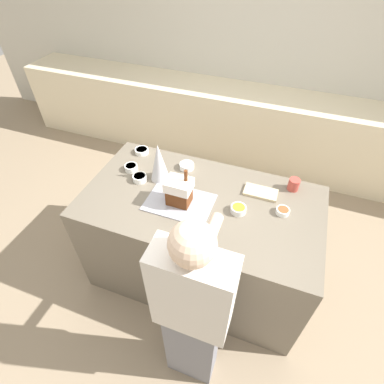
# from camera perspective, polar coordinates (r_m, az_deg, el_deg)

# --- Properties ---
(ground_plane) EXTENTS (12.00, 12.00, 0.00)m
(ground_plane) POSITION_cam_1_polar(r_m,az_deg,el_deg) (2.84, 1.31, -14.63)
(ground_plane) COLOR gray
(wall_back) EXTENTS (8.00, 0.05, 2.60)m
(wall_back) POSITION_cam_1_polar(r_m,az_deg,el_deg) (3.78, 13.73, 25.39)
(wall_back) COLOR beige
(wall_back) RESTS_ON ground_plane
(back_cabinet_block) EXTENTS (6.00, 0.60, 0.90)m
(back_cabinet_block) POSITION_cam_1_polar(r_m,az_deg,el_deg) (3.83, 10.73, 11.95)
(back_cabinet_block) COLOR beige
(back_cabinet_block) RESTS_ON ground_plane
(kitchen_island) EXTENTS (1.70, 0.93, 0.91)m
(kitchen_island) POSITION_cam_1_polar(r_m,az_deg,el_deg) (2.47, 1.48, -9.06)
(kitchen_island) COLOR #6B6051
(kitchen_island) RESTS_ON ground_plane
(baking_tray) EXTENTS (0.46, 0.32, 0.01)m
(baking_tray) POSITION_cam_1_polar(r_m,az_deg,el_deg) (2.11, -2.40, -1.96)
(baking_tray) COLOR #9E9EA8
(baking_tray) RESTS_ON kitchen_island
(gingerbread_house) EXTENTS (0.18, 0.14, 0.28)m
(gingerbread_house) POSITION_cam_1_polar(r_m,az_deg,el_deg) (2.03, -2.47, 0.20)
(gingerbread_house) COLOR #5B2D14
(gingerbread_house) RESTS_ON baking_tray
(decorative_tree) EXTENTS (0.14, 0.14, 0.31)m
(decorative_tree) POSITION_cam_1_polar(r_m,az_deg,el_deg) (2.21, -6.31, 5.67)
(decorative_tree) COLOR silver
(decorative_tree) RESTS_ON kitchen_island
(candy_bowl_center_rear) EXTENTS (0.11, 0.11, 0.04)m
(candy_bowl_center_rear) POSITION_cam_1_polar(r_m,az_deg,el_deg) (2.05, 8.83, -3.23)
(candy_bowl_center_rear) COLOR white
(candy_bowl_center_rear) RESTS_ON kitchen_island
(candy_bowl_far_right) EXTENTS (0.11, 0.11, 0.04)m
(candy_bowl_far_right) POSITION_cam_1_polar(r_m,az_deg,el_deg) (2.58, -9.56, 7.77)
(candy_bowl_far_right) COLOR white
(candy_bowl_far_right) RESTS_ON kitchen_island
(candy_bowl_front_corner) EXTENTS (0.09, 0.09, 0.04)m
(candy_bowl_front_corner) POSITION_cam_1_polar(r_m,az_deg,el_deg) (2.12, 16.91, -3.47)
(candy_bowl_front_corner) COLOR white
(candy_bowl_front_corner) RESTS_ON kitchen_island
(candy_bowl_far_left) EXTENTS (0.10, 0.10, 0.04)m
(candy_bowl_far_left) POSITION_cam_1_polar(r_m,az_deg,el_deg) (2.41, -11.52, 4.61)
(candy_bowl_far_left) COLOR white
(candy_bowl_far_left) RESTS_ON kitchen_island
(candy_bowl_beside_tree) EXTENTS (0.11, 0.11, 0.04)m
(candy_bowl_beside_tree) POSITION_cam_1_polar(r_m,az_deg,el_deg) (2.38, -0.99, 5.02)
(candy_bowl_beside_tree) COLOR white
(candy_bowl_beside_tree) RESTS_ON kitchen_island
(candy_bowl_near_tray_right) EXTENTS (0.11, 0.11, 0.05)m
(candy_bowl_near_tray_right) POSITION_cam_1_polar(r_m,az_deg,el_deg) (2.30, -9.92, 2.70)
(candy_bowl_near_tray_right) COLOR white
(candy_bowl_near_tray_right) RESTS_ON kitchen_island
(cookbook) EXTENTS (0.24, 0.13, 0.02)m
(cookbook) POSITION_cam_1_polar(r_m,az_deg,el_deg) (2.22, 12.94, -0.04)
(cookbook) COLOR #CCB78C
(cookbook) RESTS_ON kitchen_island
(mug) EXTENTS (0.08, 0.08, 0.09)m
(mug) POSITION_cam_1_polar(r_m,az_deg,el_deg) (2.30, 18.81, 1.38)
(mug) COLOR #B24238
(mug) RESTS_ON kitchen_island
(person) EXTENTS (0.41, 0.51, 1.55)m
(person) POSITION_cam_1_polar(r_m,az_deg,el_deg) (1.77, 0.10, -22.30)
(person) COLOR slate
(person) RESTS_ON ground_plane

